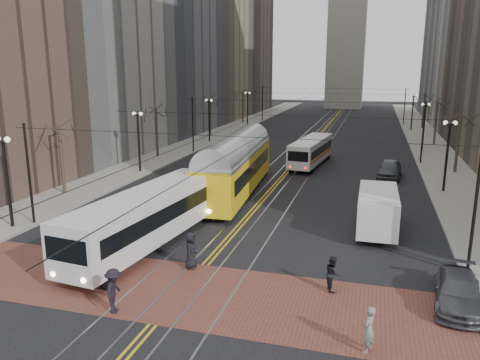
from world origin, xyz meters
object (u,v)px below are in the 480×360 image
Objects in this scene: pedestrian_c at (333,273)px; streetcar at (236,171)px; sedan_grey at (390,169)px; rear_bus at (311,152)px; sedan_parked at (458,292)px; cargo_van at (377,212)px; pedestrian_b at (369,329)px; pedestrian_d at (114,291)px; transit_bus at (148,220)px; pedestrian_a at (191,250)px.

streetcar is at bearing 13.92° from pedestrian_c.
rear_bus is at bearing 158.70° from sedan_grey.
sedan_parked is at bearing -106.90° from pedestrian_c.
cargo_van is 8.78m from pedestrian_c.
sedan_parked is (10.00, -28.17, -0.72)m from rear_bus.
pedestrian_d is (-10.16, 0.00, 0.09)m from pedestrian_b.
transit_bus is 0.81× the size of streetcar.
streetcar is 9.12× the size of pedestrian_b.
rear_bus is at bearing -21.24° from pedestrian_d.
pedestrian_c is at bearing -174.02° from sedan_parked.
sedan_parked is 14.48m from pedestrian_d.
sedan_grey is at bearing 33.37° from streetcar.
pedestrian_d is at bearing -67.24° from pedestrian_b.
transit_bus is at bearing -97.48° from pedestrian_b.
pedestrian_d is at bearing -92.19° from streetcar.
sedan_parked is 2.36× the size of pedestrian_d.
pedestrian_a is at bearing -96.92° from pedestrian_b.
transit_bus is 4.06m from pedestrian_a.
pedestrian_d is (-1.39, -5.00, 0.01)m from pedestrian_a.
cargo_van is at bearing 31.85° from transit_bus.
streetcar is at bearing -128.55° from pedestrian_b.
rear_bus is at bearing -7.49° from pedestrian_c.
sedan_parked is at bearing -50.26° from streetcar.
rear_bus is at bearing 115.38° from sedan_parked.
pedestrian_b is at bearing -23.92° from transit_bus.
pedestrian_b is at bearing -72.87° from rear_bus.
cargo_van is at bearing -34.52° from streetcar.
pedestrian_d is (-10.42, -13.04, -0.34)m from cargo_van.
cargo_van is at bearing -88.28° from sedan_grey.
transit_bus reaches higher than sedan_grey.
pedestrian_c is (4.74, -28.18, -0.55)m from rear_bus.
streetcar reaches higher than pedestrian_a.
pedestrian_c is 9.62m from pedestrian_d.
rear_bus is 33.29m from pedestrian_b.
transit_bus reaches higher than rear_bus.
pedestrian_b is (10.70, -19.56, -0.99)m from streetcar.
rear_bus is at bearing 68.06° from streetcar.
cargo_van is 15.70m from sedan_grey.
pedestrian_d reaches higher than sedan_grey.
pedestrian_b reaches higher than sedan_parked.
sedan_grey is at bearing 85.54° from cargo_van.
sedan_parked is (14.30, -15.06, -1.21)m from streetcar.
sedan_parked is 2.78× the size of pedestrian_c.
sedan_grey is (12.06, 9.14, -1.03)m from streetcar.
sedan_grey is (13.55, 21.60, -0.76)m from transit_bus.
cargo_van is 3.09× the size of pedestrian_d.
cargo_van is 3.14× the size of pedestrian_a.
pedestrian_a is 10.10m from pedestrian_b.
streetcar is 8.42× the size of pedestrian_a.
rear_bus is 28.58m from pedestrian_c.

